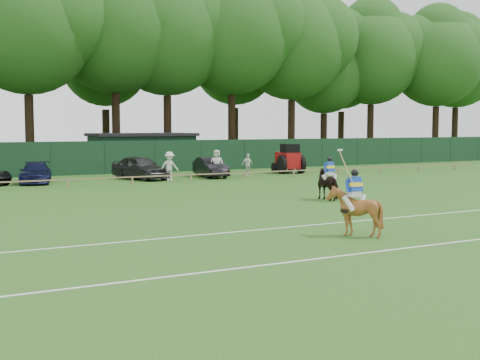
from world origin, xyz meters
TOP-DOWN VIEW (x-y plane):
  - ground at (0.00, 0.00)m, footprint 160.00×160.00m
  - horse_dark at (6.74, 5.27)m, footprint 0.89×1.84m
  - horse_chestnut at (1.22, -3.56)m, footprint 1.46×1.61m
  - sedan_navy at (-4.13, 21.68)m, footprint 2.87×4.80m
  - hatch_grey at (2.70, 21.21)m, footprint 3.25×5.12m
  - estate_black at (7.75, 20.71)m, footprint 2.05×4.41m
  - spectator_left at (3.99, 19.20)m, footprint 1.26×0.74m
  - spectator_mid at (10.40, 20.08)m, footprint 0.99×0.50m
  - spectator_right at (7.80, 19.86)m, footprint 1.14×1.01m
  - rider_dark at (6.74, 5.26)m, footprint 0.94×0.38m
  - rider_chestnut at (1.22, -3.57)m, footprint 0.94×0.61m
  - polo_ball at (6.60, 2.16)m, footprint 0.09×0.09m
  - pitch_lines at (0.00, -3.50)m, footprint 60.00×5.10m
  - pitch_rail at (0.00, 18.00)m, footprint 62.10×0.10m
  - perimeter_fence at (0.00, 27.00)m, footprint 92.08×0.08m
  - utility_shed at (6.00, 30.00)m, footprint 8.40×4.40m
  - tree_row at (2.00, 35.00)m, footprint 96.00×12.00m
  - tractor at (14.73, 21.36)m, footprint 2.15×2.90m

SIDE VIEW (x-z plane):
  - ground at x=0.00m, z-range 0.00..0.00m
  - tree_row at x=2.00m, z-range -10.50..10.50m
  - pitch_lines at x=0.00m, z-range 0.00..0.01m
  - polo_ball at x=6.60m, z-range 0.00..0.09m
  - pitch_rail at x=0.00m, z-range 0.20..0.70m
  - sedan_navy at x=-4.13m, z-range 0.00..1.30m
  - estate_black at x=7.75m, z-range 0.00..1.40m
  - horse_dark at x=6.74m, z-range 0.00..1.54m
  - hatch_grey at x=2.70m, z-range 0.00..1.62m
  - spectator_mid at x=10.40m, z-range 0.00..1.63m
  - horse_chestnut at x=1.22m, z-range 0.00..1.65m
  - spectator_left at x=3.99m, z-range 0.00..1.93m
  - spectator_right at x=7.80m, z-range 0.00..1.97m
  - tractor at x=14.73m, z-range -0.06..2.19m
  - perimeter_fence at x=0.00m, z-range 0.00..2.50m
  - rider_dark at x=6.74m, z-range 0.77..2.18m
  - utility_shed at x=6.00m, z-range 0.02..3.06m
  - rider_chestnut at x=1.22m, z-range 0.55..2.60m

